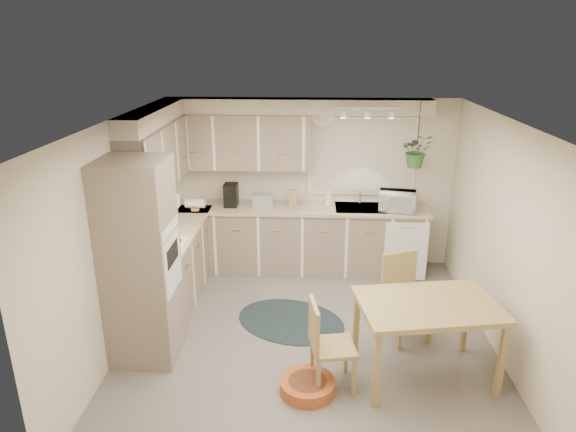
% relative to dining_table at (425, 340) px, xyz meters
% --- Properties ---
extents(floor, '(4.20, 4.20, 0.00)m').
position_rel_dining_table_xyz_m(floor, '(-1.13, 0.63, -0.41)').
color(floor, slate).
rests_on(floor, ground).
extents(ceiling, '(4.20, 4.20, 0.00)m').
position_rel_dining_table_xyz_m(ceiling, '(-1.13, 0.63, 1.99)').
color(ceiling, white).
rests_on(ceiling, wall_back).
extents(wall_back, '(4.00, 0.04, 2.40)m').
position_rel_dining_table_xyz_m(wall_back, '(-1.13, 2.73, 0.79)').
color(wall_back, beige).
rests_on(wall_back, floor).
extents(wall_front, '(4.00, 0.04, 2.40)m').
position_rel_dining_table_xyz_m(wall_front, '(-1.13, -1.47, 0.79)').
color(wall_front, beige).
rests_on(wall_front, floor).
extents(wall_left, '(0.04, 4.20, 2.40)m').
position_rel_dining_table_xyz_m(wall_left, '(-3.13, 0.63, 0.79)').
color(wall_left, beige).
rests_on(wall_left, floor).
extents(wall_right, '(0.04, 4.20, 2.40)m').
position_rel_dining_table_xyz_m(wall_right, '(0.87, 0.63, 0.79)').
color(wall_right, beige).
rests_on(wall_right, floor).
extents(base_cab_left, '(0.60, 1.85, 0.90)m').
position_rel_dining_table_xyz_m(base_cab_left, '(-2.83, 1.50, 0.04)').
color(base_cab_left, gray).
rests_on(base_cab_left, floor).
extents(base_cab_back, '(3.60, 0.60, 0.90)m').
position_rel_dining_table_xyz_m(base_cab_back, '(-1.33, 2.43, 0.04)').
color(base_cab_back, gray).
rests_on(base_cab_back, floor).
extents(counter_left, '(0.64, 1.89, 0.04)m').
position_rel_dining_table_xyz_m(counter_left, '(-2.82, 1.50, 0.51)').
color(counter_left, tan).
rests_on(counter_left, base_cab_left).
extents(counter_back, '(3.64, 0.64, 0.04)m').
position_rel_dining_table_xyz_m(counter_back, '(-1.33, 2.42, 0.51)').
color(counter_back, tan).
rests_on(counter_back, base_cab_back).
extents(oven_stack, '(0.65, 0.65, 2.10)m').
position_rel_dining_table_xyz_m(oven_stack, '(-2.81, 0.25, 0.64)').
color(oven_stack, gray).
rests_on(oven_stack, floor).
extents(wall_oven_face, '(0.02, 0.56, 0.58)m').
position_rel_dining_table_xyz_m(wall_oven_face, '(-2.49, 0.25, 0.64)').
color(wall_oven_face, silver).
rests_on(wall_oven_face, oven_stack).
extents(upper_cab_left, '(0.35, 2.00, 0.75)m').
position_rel_dining_table_xyz_m(upper_cab_left, '(-2.96, 1.63, 1.42)').
color(upper_cab_left, gray).
rests_on(upper_cab_left, wall_left).
extents(upper_cab_back, '(2.00, 0.35, 0.75)m').
position_rel_dining_table_xyz_m(upper_cab_back, '(-2.13, 2.55, 1.42)').
color(upper_cab_back, gray).
rests_on(upper_cab_back, wall_back).
extents(soffit_left, '(0.30, 2.00, 0.20)m').
position_rel_dining_table_xyz_m(soffit_left, '(-2.98, 1.63, 1.89)').
color(soffit_left, beige).
rests_on(soffit_left, wall_left).
extents(soffit_back, '(3.60, 0.30, 0.20)m').
position_rel_dining_table_xyz_m(soffit_back, '(-1.33, 2.58, 1.89)').
color(soffit_back, beige).
rests_on(soffit_back, wall_back).
extents(cooktop, '(0.52, 0.58, 0.02)m').
position_rel_dining_table_xyz_m(cooktop, '(-2.81, 0.93, 0.54)').
color(cooktop, silver).
rests_on(cooktop, counter_left).
extents(range_hood, '(0.40, 0.60, 0.14)m').
position_rel_dining_table_xyz_m(range_hood, '(-2.83, 0.93, 0.99)').
color(range_hood, silver).
rests_on(range_hood, upper_cab_left).
extents(window_blinds, '(1.40, 0.02, 1.00)m').
position_rel_dining_table_xyz_m(window_blinds, '(-0.43, 2.70, 1.19)').
color(window_blinds, beige).
rests_on(window_blinds, wall_back).
extents(window_frame, '(1.50, 0.02, 1.10)m').
position_rel_dining_table_xyz_m(window_frame, '(-0.43, 2.71, 1.19)').
color(window_frame, silver).
rests_on(window_frame, wall_back).
extents(sink, '(0.70, 0.48, 0.10)m').
position_rel_dining_table_xyz_m(sink, '(-0.43, 2.43, 0.49)').
color(sink, '#AAAEB2').
rests_on(sink, counter_back).
extents(dishwasher_front, '(0.58, 0.02, 0.83)m').
position_rel_dining_table_xyz_m(dishwasher_front, '(0.17, 2.12, 0.02)').
color(dishwasher_front, silver).
rests_on(dishwasher_front, base_cab_back).
extents(track_light_bar, '(0.80, 0.04, 0.04)m').
position_rel_dining_table_xyz_m(track_light_bar, '(-0.43, 2.18, 1.92)').
color(track_light_bar, silver).
rests_on(track_light_bar, ceiling).
extents(wall_clock, '(0.30, 0.03, 0.30)m').
position_rel_dining_table_xyz_m(wall_clock, '(-0.98, 2.70, 1.77)').
color(wall_clock, '#E9B452').
rests_on(wall_clock, wall_back).
extents(dining_table, '(1.42, 1.06, 0.81)m').
position_rel_dining_table_xyz_m(dining_table, '(0.00, 0.00, 0.00)').
color(dining_table, tan).
rests_on(dining_table, floor).
extents(chair_left, '(0.48, 0.48, 0.89)m').
position_rel_dining_table_xyz_m(chair_left, '(-0.89, -0.17, 0.04)').
color(chair_left, tan).
rests_on(chair_left, floor).
extents(chair_back, '(0.58, 0.58, 0.95)m').
position_rel_dining_table_xyz_m(chair_back, '(-0.06, 0.69, 0.07)').
color(chair_back, tan).
rests_on(chair_back, floor).
extents(braided_rug, '(1.60, 1.43, 0.01)m').
position_rel_dining_table_xyz_m(braided_rug, '(-1.34, 0.97, -0.40)').
color(braided_rug, black).
rests_on(braided_rug, floor).
extents(pet_bed, '(0.54, 0.54, 0.12)m').
position_rel_dining_table_xyz_m(pet_bed, '(-1.13, -0.29, -0.35)').
color(pet_bed, '#C56C27').
rests_on(pet_bed, floor).
extents(microwave, '(0.52, 0.34, 0.33)m').
position_rel_dining_table_xyz_m(microwave, '(0.04, 2.33, 0.70)').
color(microwave, silver).
rests_on(microwave, counter_back).
extents(soap_bottle, '(0.11, 0.20, 0.09)m').
position_rel_dining_table_xyz_m(soap_bottle, '(-0.88, 2.58, 0.58)').
color(soap_bottle, silver).
rests_on(soap_bottle, counter_back).
extents(hanging_plant, '(0.40, 0.44, 0.34)m').
position_rel_dining_table_xyz_m(hanging_plant, '(0.25, 2.33, 1.32)').
color(hanging_plant, '#316126').
rests_on(hanging_plant, ceiling).
extents(coffee_maker, '(0.18, 0.22, 0.32)m').
position_rel_dining_table_xyz_m(coffee_maker, '(-2.23, 2.43, 0.69)').
color(coffee_maker, black).
rests_on(coffee_maker, counter_back).
extents(toaster, '(0.29, 0.17, 0.17)m').
position_rel_dining_table_xyz_m(toaster, '(-1.79, 2.45, 0.62)').
color(toaster, '#AAAEB2').
rests_on(toaster, counter_back).
extents(knife_block, '(0.11, 0.11, 0.23)m').
position_rel_dining_table_xyz_m(knife_block, '(-1.37, 2.48, 0.65)').
color(knife_block, tan).
rests_on(knife_block, counter_back).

